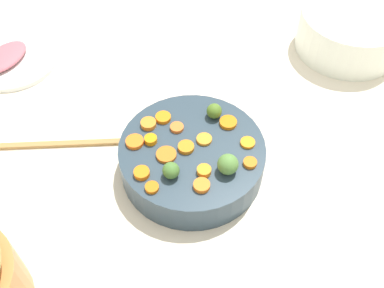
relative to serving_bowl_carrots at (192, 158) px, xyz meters
name	(u,v)px	position (x,y,z in m)	size (l,w,h in m)	color
tabletop	(170,168)	(0.04, 0.03, -0.05)	(2.40, 2.40, 0.02)	silver
serving_bowl_carrots	(192,158)	(0.00, 0.00, 0.00)	(0.28, 0.28, 0.07)	#2C3E4D
carrot_slice_0	(142,173)	(0.01, 0.11, 0.04)	(0.03, 0.03, 0.01)	orange
carrot_slice_1	(204,139)	(0.00, -0.03, 0.04)	(0.03, 0.03, 0.01)	orange
carrot_slice_2	(151,140)	(0.06, 0.05, 0.04)	(0.02, 0.02, 0.01)	orange
carrot_slice_3	(177,127)	(0.06, -0.01, 0.04)	(0.03, 0.03, 0.01)	orange
carrot_slice_4	(204,171)	(-0.06, 0.02, 0.04)	(0.03, 0.03, 0.01)	orange
carrot_slice_5	(202,185)	(-0.08, 0.05, 0.04)	(0.03, 0.03, 0.01)	orange
carrot_slice_6	(135,142)	(0.08, 0.08, 0.04)	(0.03, 0.03, 0.01)	orange
carrot_slice_7	(248,143)	(-0.06, -0.09, 0.04)	(0.03, 0.03, 0.01)	orange
carrot_slice_8	(228,122)	(0.00, -0.09, 0.04)	(0.03, 0.03, 0.01)	orange
carrot_slice_9	(186,147)	(0.01, 0.01, 0.04)	(0.03, 0.03, 0.01)	orange
carrot_slice_10	(166,155)	(0.02, 0.05, 0.04)	(0.04, 0.04, 0.01)	orange
carrot_slice_11	(163,118)	(0.09, 0.00, 0.04)	(0.03, 0.03, 0.01)	orange
carrot_slice_12	(152,187)	(-0.02, 0.12, 0.04)	(0.02, 0.02, 0.01)	orange
carrot_slice_13	(149,123)	(0.10, 0.03, 0.04)	(0.03, 0.03, 0.01)	orange
carrot_slice_14	(250,163)	(-0.10, -0.05, 0.04)	(0.03, 0.03, 0.01)	orange
brussels_sprout_0	(214,111)	(0.03, -0.09, 0.05)	(0.03, 0.03, 0.03)	#4D7225
brussels_sprout_1	(171,170)	(-0.02, 0.07, 0.05)	(0.03, 0.03, 0.03)	#487633
brussels_sprout_2	(228,164)	(-0.08, -0.01, 0.05)	(0.04, 0.04, 0.04)	#53833C
wooden_spoon	(20,145)	(0.28, 0.23, -0.03)	(0.21, 0.26, 0.01)	#A67E46
casserole_dish	(350,31)	(0.03, -0.55, 0.02)	(0.26, 0.26, 0.10)	white
ham_plate	(13,60)	(0.54, 0.12, -0.03)	(0.22, 0.22, 0.01)	white
ham_slice_main	(4,57)	(0.54, 0.13, -0.01)	(0.13, 0.08, 0.02)	#BD5F6E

